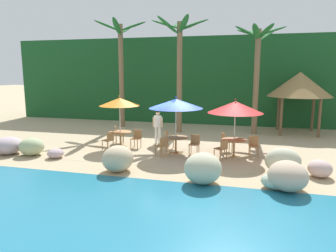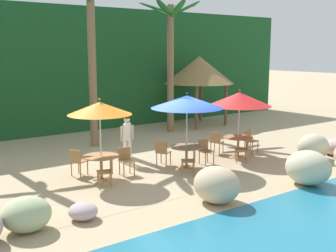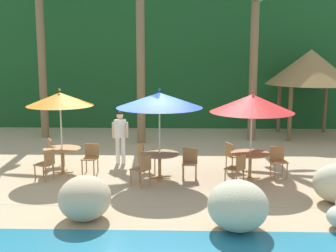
{
  "view_description": "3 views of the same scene",
  "coord_description": "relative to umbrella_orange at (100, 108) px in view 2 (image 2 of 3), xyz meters",
  "views": [
    {
      "loc": [
        3.59,
        -13.78,
        3.65
      ],
      "look_at": [
        -0.09,
        0.31,
        1.11
      ],
      "focal_mm": 33.59,
      "sensor_mm": 36.0,
      "label": 1
    },
    {
      "loc": [
        -8.39,
        -11.31,
        3.92
      ],
      "look_at": [
        0.09,
        0.22,
        1.39
      ],
      "focal_mm": 45.98,
      "sensor_mm": 36.0,
      "label": 2
    },
    {
      "loc": [
        1.02,
        -12.52,
        3.65
      ],
      "look_at": [
        0.66,
        0.51,
        1.37
      ],
      "focal_mm": 47.5,
      "sensor_mm": 36.0,
      "label": 3
    }
  ],
  "objects": [
    {
      "name": "ground_plane",
      "position": [
        2.47,
        -0.2,
        -2.2
      ],
      "size": [
        120.0,
        120.0,
        0.0
      ],
      "primitive_type": "plane",
      "color": "tan"
    },
    {
      "name": "terrace_deck",
      "position": [
        2.47,
        -0.2,
        -2.2
      ],
      "size": [
        18.0,
        5.2,
        0.01
      ],
      "color": "tan",
      "rests_on": "ground"
    },
    {
      "name": "foliage_backdrop",
      "position": [
        2.47,
        8.8,
        0.8
      ],
      "size": [
        28.0,
        2.4,
        6.0
      ],
      "color": "#194C23",
      "rests_on": "ground"
    },
    {
      "name": "rock_seawall",
      "position": [
        2.22,
        -3.36,
        -1.79
      ],
      "size": [
        17.11,
        2.88,
        1.02
      ],
      "color": "#B0A4A7",
      "rests_on": "ground"
    },
    {
      "name": "umbrella_orange",
      "position": [
        0.0,
        0.0,
        0.0
      ],
      "size": [
        1.94,
        1.94,
        2.51
      ],
      "color": "silver",
      "rests_on": "ground"
    },
    {
      "name": "dining_table_orange",
      "position": [
        0.0,
        -0.0,
        -1.59
      ],
      "size": [
        1.1,
        1.1,
        0.74
      ],
      "color": "#A37547",
      "rests_on": "ground"
    },
    {
      "name": "chair_orange_seaward",
      "position": [
        0.85,
        -0.03,
        -1.69
      ],
      "size": [
        0.47,
        0.48,
        0.87
      ],
      "color": "#9E7042",
      "rests_on": "ground"
    },
    {
      "name": "chair_orange_inland",
      "position": [
        -0.46,
        0.72,
        -1.69
      ],
      "size": [
        0.57,
        0.57,
        0.87
      ],
      "color": "#9E7042",
      "rests_on": "ground"
    },
    {
      "name": "chair_orange_left",
      "position": [
        -0.23,
        -0.82,
        -1.69
      ],
      "size": [
        0.55,
        0.55,
        0.87
      ],
      "color": "#9E7042",
      "rests_on": "ground"
    },
    {
      "name": "umbrella_blue",
      "position": [
        2.92,
        -0.55,
        0.04
      ],
      "size": [
        2.4,
        2.4,
        2.57
      ],
      "color": "silver",
      "rests_on": "ground"
    },
    {
      "name": "dining_table_blue",
      "position": [
        2.92,
        -0.55,
        -1.59
      ],
      "size": [
        1.1,
        1.1,
        0.74
      ],
      "color": "#A37547",
      "rests_on": "ground"
    },
    {
      "name": "chair_blue_seaward",
      "position": [
        3.77,
        -0.51,
        -1.69
      ],
      "size": [
        0.45,
        0.45,
        0.87
      ],
      "color": "#9E7042",
      "rests_on": "ground"
    },
    {
      "name": "chair_blue_inland",
      "position": [
        2.42,
        0.15,
        -1.69
      ],
      "size": [
        0.58,
        0.58,
        0.87
      ],
      "color": "#9E7042",
      "rests_on": "ground"
    },
    {
      "name": "chair_blue_left",
      "position": [
        2.5,
        -1.29,
        -1.69
      ],
      "size": [
        0.59,
        0.59,
        0.87
      ],
      "color": "#9E7042",
      "rests_on": "ground"
    },
    {
      "name": "umbrella_red",
      "position": [
        5.48,
        -0.43,
        -0.05
      ],
      "size": [
        2.34,
        2.34,
        2.52
      ],
      "color": "silver",
      "rests_on": "ground"
    },
    {
      "name": "dining_table_red",
      "position": [
        5.48,
        -0.43,
        -1.59
      ],
      "size": [
        1.1,
        1.1,
        0.74
      ],
      "color": "#A37547",
      "rests_on": "ground"
    },
    {
      "name": "chair_red_seaward",
      "position": [
        6.31,
        -0.23,
        -1.69
      ],
      "size": [
        0.47,
        0.48,
        0.87
      ],
      "color": "#9E7042",
      "rests_on": "ground"
    },
    {
      "name": "chair_red_inland",
      "position": [
        5.05,
        0.31,
        -1.69
      ],
      "size": [
        0.56,
        0.56,
        0.87
      ],
      "color": "#9E7042",
      "rests_on": "ground"
    },
    {
      "name": "chair_red_left",
      "position": [
        5.03,
        -1.16,
        -1.69
      ],
      "size": [
        0.6,
        0.59,
        0.87
      ],
      "color": "#9E7042",
      "rests_on": "ground"
    },
    {
      "name": "palm_tree_second",
      "position": [
        1.98,
        4.38,
        2.25
      ],
      "size": [
        3.36,
        3.15,
        6.69
      ],
      "color": "brown",
      "rests_on": "ground"
    },
    {
      "name": "palm_tree_third",
      "position": [
        6.37,
        5.0,
        2.0
      ],
      "size": [
        2.87,
        2.91,
        6.18
      ],
      "color": "brown",
      "rests_on": "ground"
    },
    {
      "name": "palapa_hut",
      "position": [
        8.84,
        5.8,
        0.69
      ],
      "size": [
        3.66,
        3.66,
        3.62
      ],
      "color": "brown",
      "rests_on": "ground"
    },
    {
      "name": "waiter_in_white",
      "position": [
        1.59,
        1.09,
        -1.22
      ],
      "size": [
        0.52,
        0.39,
        1.7
      ],
      "color": "white",
      "rests_on": "ground"
    }
  ]
}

